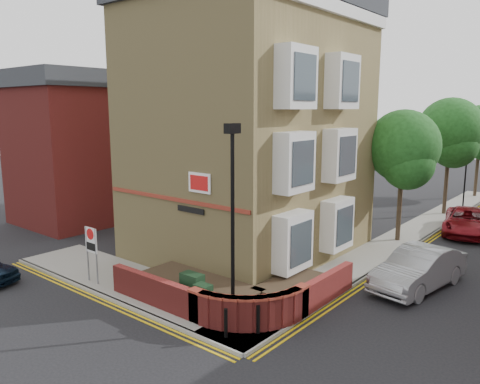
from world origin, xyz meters
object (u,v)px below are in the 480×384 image
at_px(lamppost, 233,225).
at_px(utility_cabinet_large, 192,290).
at_px(zone_sign, 91,245).
at_px(silver_car_near, 419,269).

relative_size(lamppost, utility_cabinet_large, 5.25).
distance_m(zone_sign, silver_car_near, 12.68).
distance_m(utility_cabinet_large, silver_car_near, 8.74).
bearing_deg(lamppost, silver_car_near, 64.24).
relative_size(utility_cabinet_large, zone_sign, 0.55).
relative_size(zone_sign, silver_car_near, 0.46).
height_order(utility_cabinet_large, silver_car_near, silver_car_near).
xyz_separation_m(lamppost, utility_cabinet_large, (-1.90, 0.10, -2.62)).
distance_m(lamppost, silver_car_near, 8.23).
bearing_deg(zone_sign, utility_cabinet_large, 9.69).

